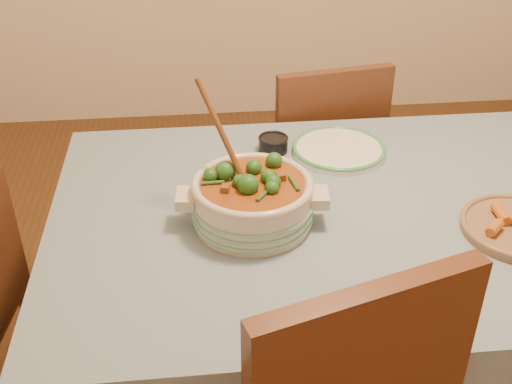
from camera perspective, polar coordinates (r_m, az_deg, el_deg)
The scene contains 5 objects.
dining_table at distance 1.81m, azimuth 9.19°, elevation -3.78°, with size 1.68×1.08×0.76m.
stew_casserole at distance 1.63m, azimuth -0.33°, elevation -0.49°, with size 0.39×0.33×0.37m.
white_plate at distance 2.01m, azimuth 7.37°, elevation 3.79°, with size 0.30×0.30×0.03m.
condiment_bowl at distance 2.00m, azimuth 1.54°, elevation 4.37°, with size 0.12×0.12×0.05m.
chair_far at distance 2.50m, azimuth 5.68°, elevation 3.20°, with size 0.48×0.48×0.90m.
Camera 1 is at (-0.44, -1.41, 1.72)m, focal length 45.00 mm.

